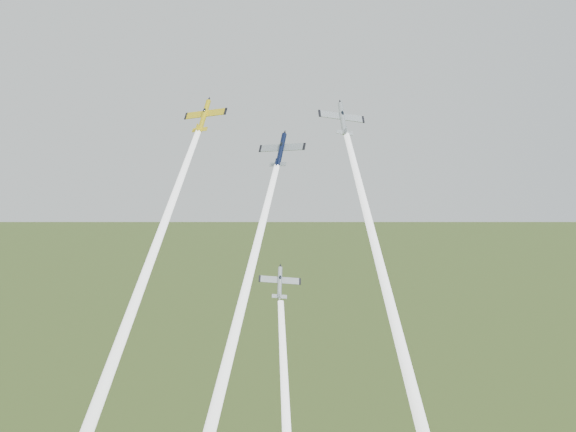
{
  "coord_description": "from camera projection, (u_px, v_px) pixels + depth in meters",
  "views": [
    {
      "loc": [
        1.75,
        -117.25,
        102.54
      ],
      "look_at": [
        0.0,
        -6.0,
        92.0
      ],
      "focal_mm": 45.0,
      "sensor_mm": 36.0,
      "label": 1
    }
  ],
  "objects": [
    {
      "name": "smoke_trail_yellow",
      "position": [
        131.0,
        312.0,
        105.0
      ],
      "size": [
        18.07,
        36.93,
        54.45
      ],
      "primitive_type": null,
      "rotation": [
        -0.62,
        0.0,
        -0.42
      ],
      "color": "white"
    },
    {
      "name": "plane_navy",
      "position": [
        281.0,
        150.0,
        119.24
      ],
      "size": [
        9.35,
        8.22,
        7.69
      ],
      "primitive_type": null,
      "rotation": [
        0.95,
        -0.04,
        -0.34
      ],
      "color": "#0C1535"
    },
    {
      "name": "smoke_trail_silver_right",
      "position": [
        402.0,
        349.0,
        98.48
      ],
      "size": [
        15.53,
        42.13,
        60.25
      ],
      "primitive_type": null,
      "rotation": [
        -0.62,
        0.0,
        0.31
      ],
      "color": "white"
    },
    {
      "name": "plane_silver_right",
      "position": [
        342.0,
        119.0,
        117.14
      ],
      "size": [
        8.69,
        8.05,
        8.14
      ],
      "primitive_type": null,
      "rotation": [
        0.95,
        0.12,
        0.31
      ],
      "color": "silver"
    },
    {
      "name": "smoke_trail_navy",
      "position": [
        231.0,
        347.0,
        103.26
      ],
      "size": [
        14.83,
        36.54,
        52.4
      ],
      "primitive_type": null,
      "rotation": [
        -0.62,
        0.0,
        -0.34
      ],
      "color": "white"
    },
    {
      "name": "plane_yellow",
      "position": [
        204.0,
        116.0,
        120.95
      ],
      "size": [
        9.31,
        8.75,
        8.01
      ],
      "primitive_type": null,
      "rotation": [
        0.95,
        -0.08,
        -0.42
      ],
      "color": "yellow"
    },
    {
      "name": "plane_silver_low",
      "position": [
        280.0,
        282.0,
        112.87
      ],
      "size": [
        6.87,
        5.37,
        6.59
      ],
      "primitive_type": null,
      "rotation": [
        0.95,
        0.09,
        0.1
      ],
      "color": "#ABB4B9"
    }
  ]
}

